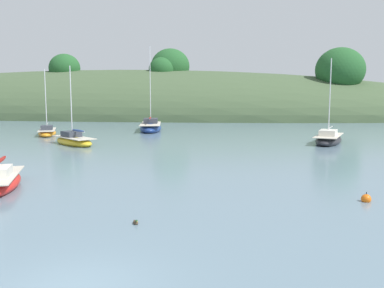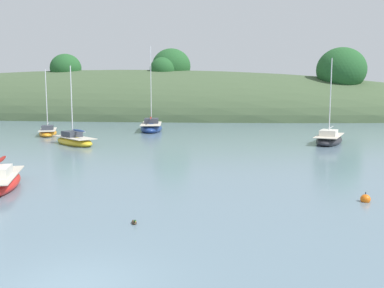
{
  "view_description": "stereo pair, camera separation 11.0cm",
  "coord_description": "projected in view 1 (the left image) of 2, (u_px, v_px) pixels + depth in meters",
  "views": [
    {
      "loc": [
        4.36,
        -9.31,
        4.9
      ],
      "look_at": [
        0.0,
        20.0,
        1.2
      ],
      "focal_mm": 39.33,
      "sensor_mm": 36.0,
      "label": 1
    },
    {
      "loc": [
        4.47,
        -9.3,
        4.9
      ],
      "look_at": [
        0.0,
        20.0,
        1.2
      ],
      "focal_mm": 39.33,
      "sensor_mm": 36.0,
      "label": 2
    }
  ],
  "objects": [
    {
      "name": "duck_lone_right",
      "position": [
        136.0,
        222.0,
        15.66
      ],
      "size": [
        0.33,
        0.4,
        0.24
      ],
      "color": "#473828",
      "rests_on": "ground"
    },
    {
      "name": "sailboat_grey_yawl",
      "position": [
        329.0,
        139.0,
        39.98
      ],
      "size": [
        4.07,
        6.93,
        8.2
      ],
      "color": "#232328",
      "rests_on": "ground"
    },
    {
      "name": "sailboat_orange_cutter",
      "position": [
        47.0,
        132.0,
        47.35
      ],
      "size": [
        3.96,
        5.8,
        7.56
      ],
      "color": "orange",
      "rests_on": "ground"
    },
    {
      "name": "sailboat_cream_ketch",
      "position": [
        151.0,
        127.0,
        52.73
      ],
      "size": [
        4.18,
        8.17,
        10.76
      ],
      "color": "navy",
      "rests_on": "ground"
    },
    {
      "name": "sailboat_blue_center",
      "position": [
        74.0,
        141.0,
        39.07
      ],
      "size": [
        5.79,
        5.29,
        7.47
      ],
      "color": "gold",
      "rests_on": "ground"
    },
    {
      "name": "far_shoreline_hill",
      "position": [
        112.0,
        115.0,
        86.38
      ],
      "size": [
        150.0,
        36.0,
        22.47
      ],
      "color": "#425638",
      "rests_on": "ground"
    },
    {
      "name": "mooring_buoy_channel",
      "position": [
        366.0,
        199.0,
        18.83
      ],
      "size": [
        0.44,
        0.44,
        0.54
      ],
      "color": "orange",
      "rests_on": "ground"
    }
  ]
}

